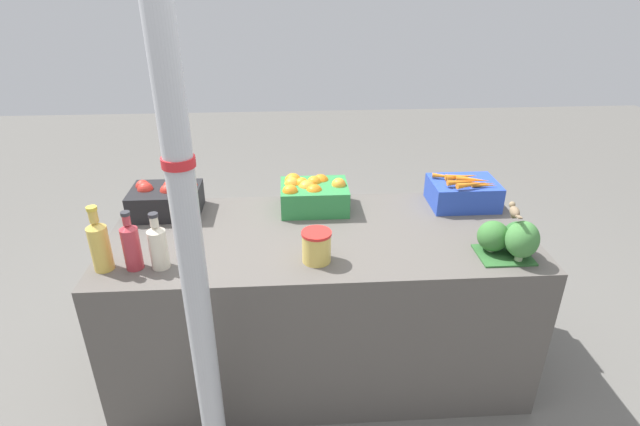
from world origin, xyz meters
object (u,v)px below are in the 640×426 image
at_px(juice_bottle_golden, 100,244).
at_px(juice_bottle_ruby, 131,245).
at_px(pickle_jar, 317,246).
at_px(broccoli_pile, 512,239).
at_px(apple_crate, 168,198).
at_px(juice_bottle_cloudy, 158,245).
at_px(carrot_crate, 463,192).
at_px(sparrow_bird, 514,211).
at_px(support_pole, 183,198).
at_px(orange_crate, 312,194).

relative_size(juice_bottle_golden, juice_bottle_ruby, 1.10).
distance_m(juice_bottle_golden, pickle_jar, 0.86).
distance_m(broccoli_pile, juice_bottle_golden, 1.67).
distance_m(apple_crate, juice_bottle_golden, 0.53).
bearing_deg(juice_bottle_cloudy, juice_bottle_ruby, 180.00).
xyz_separation_m(juice_bottle_golden, juice_bottle_ruby, (0.12, 0.00, -0.01)).
bearing_deg(pickle_jar, juice_bottle_golden, -179.53).
bearing_deg(apple_crate, broccoli_pile, -18.54).
relative_size(carrot_crate, pickle_jar, 2.44).
bearing_deg(sparrow_bird, juice_bottle_golden, 96.80).
bearing_deg(support_pole, carrot_crate, 35.04).
height_order(orange_crate, juice_bottle_cloudy, juice_bottle_cloudy).
bearing_deg(carrot_crate, broccoli_pile, -85.19).
relative_size(carrot_crate, broccoli_pile, 1.43).
relative_size(broccoli_pile, sparrow_bird, 1.69).
bearing_deg(juice_bottle_cloudy, support_pole, -59.37).
relative_size(apple_crate, pickle_jar, 2.44).
xyz_separation_m(broccoli_pile, sparrow_bird, (-0.01, 0.00, 0.13)).
relative_size(broccoli_pile, juice_bottle_ruby, 0.91).
xyz_separation_m(juice_bottle_ruby, pickle_jar, (0.74, 0.01, -0.04)).
xyz_separation_m(apple_crate, juice_bottle_golden, (-0.16, -0.50, 0.04)).
bearing_deg(broccoli_pile, support_pole, -164.78).
xyz_separation_m(apple_crate, carrot_crate, (1.47, -0.00, -0.01)).
relative_size(carrot_crate, juice_bottle_ruby, 1.31).
bearing_deg(pickle_jar, carrot_crate, 32.37).
distance_m(orange_crate, juice_bottle_golden, 1.00).
relative_size(support_pole, carrot_crate, 7.46).
xyz_separation_m(broccoli_pile, juice_bottle_golden, (-1.67, 0.01, 0.04)).
bearing_deg(juice_bottle_cloudy, carrot_crate, 19.46).
xyz_separation_m(orange_crate, juice_bottle_golden, (-0.86, -0.50, 0.04)).
height_order(carrot_crate, broccoli_pile, broccoli_pile).
xyz_separation_m(support_pole, orange_crate, (0.43, 0.85, -0.38)).
xyz_separation_m(carrot_crate, juice_bottle_cloudy, (-1.40, -0.50, 0.03)).
bearing_deg(support_pole, pickle_jar, 39.46).
height_order(support_pole, carrot_crate, support_pole).
height_order(support_pole, juice_bottle_cloudy, support_pole).
bearing_deg(juice_bottle_golden, support_pole, -38.79).
bearing_deg(support_pole, broccoli_pile, 15.22).
bearing_deg(juice_bottle_cloudy, sparrow_bird, -0.21).
xyz_separation_m(carrot_crate, juice_bottle_ruby, (-1.51, -0.50, 0.04)).
distance_m(carrot_crate, juice_bottle_cloudy, 1.49).
distance_m(support_pole, sparrow_bird, 1.30).
distance_m(orange_crate, juice_bottle_cloudy, 0.81).
bearing_deg(juice_bottle_golden, orange_crate, 30.17).
bearing_deg(sparrow_bird, support_pole, 112.45).
height_order(juice_bottle_ruby, sparrow_bird, juice_bottle_ruby).
distance_m(pickle_jar, sparrow_bird, 0.81).
xyz_separation_m(broccoli_pile, pickle_jar, (-0.81, 0.01, -0.01)).
height_order(apple_crate, juice_bottle_golden, juice_bottle_golden).
bearing_deg(juice_bottle_ruby, carrot_crate, 18.21).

